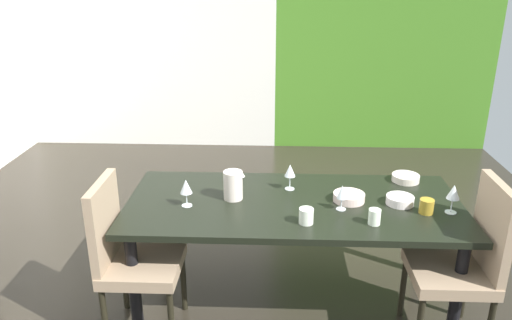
{
  "coord_description": "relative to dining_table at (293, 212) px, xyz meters",
  "views": [
    {
      "loc": [
        0.3,
        -2.91,
        2.05
      ],
      "look_at": [
        0.17,
        0.26,
        0.85
      ],
      "focal_mm": 35.0,
      "sensor_mm": 36.0,
      "label": 1
    }
  ],
  "objects": [
    {
      "name": "ground_plane",
      "position": [
        -0.42,
        0.11,
        -0.65
      ],
      "size": [
        5.7,
        6.21,
        0.02
      ],
      "primitive_type": "cube",
      "color": "#2A251D"
    },
    {
      "name": "cup_north",
      "position": [
        0.44,
        -0.27,
        0.12
      ],
      "size": [
        0.07,
        0.07,
        0.09
      ],
      "primitive_type": "cylinder",
      "color": "white",
      "rests_on": "dining_table"
    },
    {
      "name": "pitcher_west",
      "position": [
        -0.38,
        0.03,
        0.17
      ],
      "size": [
        0.13,
        0.12,
        0.18
      ],
      "color": "silver",
      "rests_on": "dining_table"
    },
    {
      "name": "wine_glass_center",
      "position": [
        -0.65,
        -0.08,
        0.2
      ],
      "size": [
        0.07,
        0.07,
        0.17
      ],
      "color": "silver",
      "rests_on": "dining_table"
    },
    {
      "name": "chair_left_near",
      "position": [
        -0.96,
        -0.33,
        -0.11
      ],
      "size": [
        0.45,
        0.44,
        0.97
      ],
      "rotation": [
        0.0,
        0.0,
        -1.57
      ],
      "color": "#9A8065",
      "rests_on": "ground_plane"
    },
    {
      "name": "back_panel_interior",
      "position": [
        -1.7,
        3.16,
        0.78
      ],
      "size": [
        3.13,
        0.1,
        2.85
      ],
      "primitive_type": "cube",
      "color": "white",
      "rests_on": "ground_plane"
    },
    {
      "name": "serving_bowl_near_window",
      "position": [
        0.77,
        0.36,
        0.1
      ],
      "size": [
        0.18,
        0.18,
        0.05
      ],
      "primitive_type": "cylinder",
      "color": "beige",
      "rests_on": "dining_table"
    },
    {
      "name": "serving_bowl_south",
      "position": [
        0.65,
        -0.0,
        0.1
      ],
      "size": [
        0.17,
        0.17,
        0.05
      ],
      "primitive_type": "cylinder",
      "color": "white",
      "rests_on": "dining_table"
    },
    {
      "name": "garden_window_panel",
      "position": [
        1.15,
        3.16,
        0.78
      ],
      "size": [
        2.57,
        0.1,
        2.85
      ],
      "primitive_type": "cube",
      "color": "#447C22",
      "rests_on": "ground_plane"
    },
    {
      "name": "cup_east",
      "position": [
        0.77,
        -0.12,
        0.12
      ],
      "size": [
        0.08,
        0.08,
        0.09
      ],
      "primitive_type": "cylinder",
      "color": "#A88728",
      "rests_on": "dining_table"
    },
    {
      "name": "dining_table",
      "position": [
        0.0,
        0.0,
        0.0
      ],
      "size": [
        2.07,
        0.92,
        0.72
      ],
      "color": "black",
      "rests_on": "ground_plane"
    },
    {
      "name": "cup_near_shelf",
      "position": [
        0.06,
        -0.28,
        0.12
      ],
      "size": [
        0.08,
        0.08,
        0.09
      ],
      "primitive_type": "cylinder",
      "color": "white",
      "rests_on": "dining_table"
    },
    {
      "name": "wine_glass_left",
      "position": [
        0.92,
        -0.11,
        0.2
      ],
      "size": [
        0.08,
        0.08,
        0.18
      ],
      "color": "silver",
      "rests_on": "dining_table"
    },
    {
      "name": "chair_right_near",
      "position": [
        0.97,
        -0.33,
        -0.1
      ],
      "size": [
        0.44,
        0.44,
        1.0
      ],
      "rotation": [
        0.0,
        0.0,
        1.57
      ],
      "color": "#9A8065",
      "rests_on": "ground_plane"
    },
    {
      "name": "wine_glass_rear",
      "position": [
        0.28,
        -0.09,
        0.18
      ],
      "size": [
        0.06,
        0.06,
        0.16
      ],
      "color": "silver",
      "rests_on": "dining_table"
    },
    {
      "name": "wine_glass_corner",
      "position": [
        -0.02,
        0.19,
        0.2
      ],
      "size": [
        0.07,
        0.07,
        0.17
      ],
      "color": "silver",
      "rests_on": "dining_table"
    },
    {
      "name": "serving_bowl_front",
      "position": [
        0.34,
        0.03,
        0.1
      ],
      "size": [
        0.19,
        0.19,
        0.05
      ],
      "primitive_type": "cylinder",
      "color": "beige",
      "rests_on": "dining_table"
    }
  ]
}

